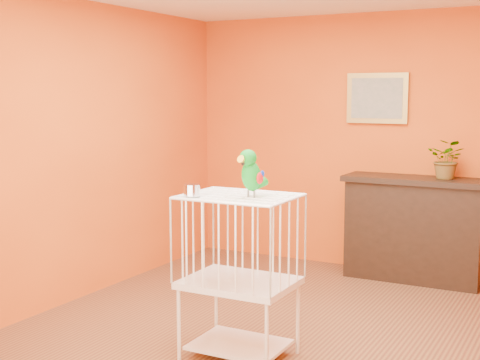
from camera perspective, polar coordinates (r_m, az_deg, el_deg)
The scene contains 8 objects.
ground at distance 5.09m, azimuth 3.72°, elevation -13.29°, with size 4.50×4.50×0.00m, color brown.
room_shell at distance 4.77m, azimuth 3.88°, elevation 4.80°, with size 4.50×4.50×4.50m.
console_cabinet at distance 6.66m, azimuth 14.62°, elevation -4.05°, with size 1.35×0.49×1.00m.
potted_plant at distance 6.50m, azimuth 17.26°, elevation 1.33°, with size 0.34×0.37×0.29m, color #26722D.
framed_picture at distance 6.85m, azimuth 11.62°, elevation 6.85°, with size 0.62×0.04×0.50m.
birdcage at distance 4.56m, azimuth -0.06°, elevation -8.06°, with size 0.73×0.56×1.12m.
feed_cup at distance 4.40m, azimuth -4.12°, elevation -0.87°, with size 0.11×0.11×0.08m, color silver.
parrot at distance 4.36m, azimuth 0.96°, elevation 0.64°, with size 0.16×0.29×0.32m.
Camera 1 is at (1.96, -4.34, 1.80)m, focal length 50.00 mm.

